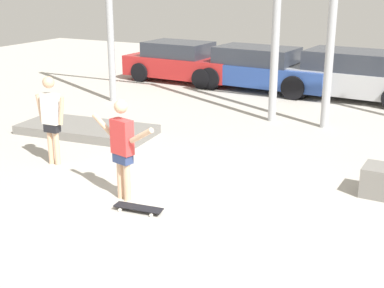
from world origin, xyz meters
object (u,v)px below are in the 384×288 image
object	(u,v)px
parked_car_blue	(260,69)
parked_car_red	(181,62)
parked_car_silver	(352,76)
bystander	(51,115)
manual_pad	(87,129)
skateboarder	(122,145)
skateboard	(138,208)

from	to	relation	value
parked_car_blue	parked_car_red	bearing A→B (deg)	-178.56
parked_car_silver	bystander	xyz separation A→B (m)	(-3.94, -8.67, 0.30)
parked_car_blue	manual_pad	bearing A→B (deg)	-101.10
skateboarder	skateboard	bearing A→B (deg)	-18.94
parked_car_red	bystander	distance (m)	8.94
skateboarder	parked_car_silver	size ratio (longest dim) A/B	0.37
bystander	parked_car_silver	bearing A→B (deg)	-117.36
skateboard	parked_car_silver	world-z (taller)	parked_car_silver
parked_car_red	parked_car_blue	distance (m)	2.95
manual_pad	skateboard	bearing A→B (deg)	-42.13
skateboarder	parked_car_silver	bearing A→B (deg)	93.97
parked_car_red	bystander	world-z (taller)	bystander
skateboarder	skateboard	xyz separation A→B (m)	(0.48, -0.31, -0.88)
parked_car_red	bystander	xyz separation A→B (m)	(1.90, -8.73, 0.33)
skateboarder	skateboard	distance (m)	1.05
skateboard	bystander	distance (m)	3.03
parked_car_red	parked_car_silver	distance (m)	5.84
parked_car_blue	parked_car_silver	size ratio (longest dim) A/B	1.03
skateboard	parked_car_red	distance (m)	10.87
skateboarder	parked_car_blue	world-z (taller)	skateboarder
parked_car_blue	bystander	distance (m)	8.66
skateboard	parked_car_blue	world-z (taller)	parked_car_blue
manual_pad	bystander	distance (m)	2.30
skateboarder	bystander	xyz separation A→B (m)	(-2.19, 0.80, 0.04)
parked_car_red	parked_car_silver	bearing A→B (deg)	2.05
manual_pad	bystander	bearing A→B (deg)	-69.07
skateboard	bystander	size ratio (longest dim) A/B	0.47
skateboarder	manual_pad	world-z (taller)	skateboarder
manual_pad	parked_car_blue	xyz separation A→B (m)	(1.80, 6.61, 0.57)
parked_car_silver	parked_car_red	bearing A→B (deg)	-176.71
skateboarder	skateboard	world-z (taller)	skateboarder
parked_car_blue	parked_car_silver	xyz separation A→B (m)	(2.89, 0.08, 0.02)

